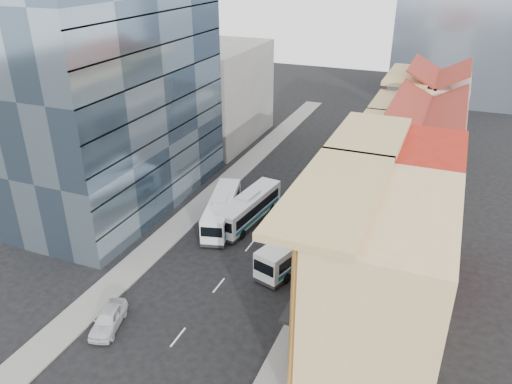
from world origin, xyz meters
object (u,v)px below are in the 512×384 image
at_px(bus_right, 298,246).
at_px(sedan_left, 108,319).
at_px(office_tower, 114,71).
at_px(bus_left_far, 249,208).
at_px(bus_left_near, 222,210).
at_px(shophouse_tan, 383,285).

xyz_separation_m(bus_right, sedan_left, (-10.69, -14.16, -0.89)).
relative_size(office_tower, bus_left_far, 2.89).
relative_size(bus_left_near, bus_right, 1.00).
xyz_separation_m(office_tower, sedan_left, (11.50, -19.00, -14.23)).
height_order(bus_left_near, bus_left_far, bus_left_far).
relative_size(shophouse_tan, bus_left_near, 1.35).
bearing_deg(bus_left_near, sedan_left, -108.09).
distance_m(shophouse_tan, office_tower, 35.19).
bearing_deg(shophouse_tan, bus_left_far, 137.83).
relative_size(bus_right, sedan_left, 2.28).
distance_m(shophouse_tan, sedan_left, 20.80).
bearing_deg(sedan_left, bus_left_near, 70.84).
bearing_deg(bus_left_near, shophouse_tan, -49.73).
height_order(office_tower, bus_left_near, office_tower).
distance_m(shophouse_tan, bus_left_near, 22.93).
xyz_separation_m(bus_left_near, sedan_left, (-1.06, -17.92, -0.89)).
bearing_deg(bus_right, sedan_left, -110.27).
bearing_deg(bus_left_far, bus_right, -29.67).
distance_m(office_tower, bus_left_far, 20.08).
xyz_separation_m(office_tower, bus_left_far, (15.00, 0.49, -13.33)).
distance_m(shophouse_tan, bus_right, 13.43).
height_order(bus_right, sedan_left, bus_right).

